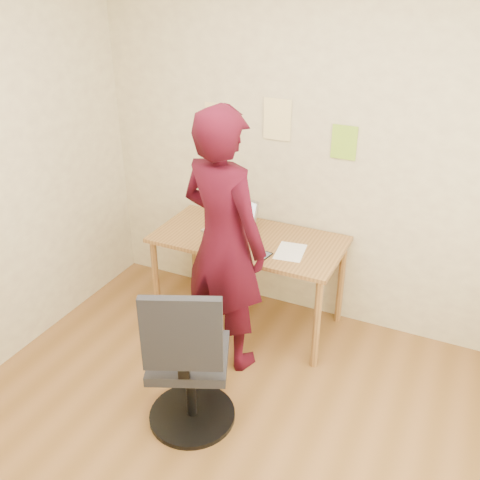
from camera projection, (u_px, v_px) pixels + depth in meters
The scene contains 10 objects.
room at pixel (201, 259), 2.42m from camera, with size 3.58×3.58×2.78m.
desk at pixel (249, 248), 4.00m from camera, with size 1.40×0.70×0.74m.
laptop at pixel (232, 224), 4.04m from camera, with size 0.40×0.37×0.24m.
paper_sheet at pixel (290, 252), 3.76m from camera, with size 0.19×0.27×0.00m, color white.
phone at pixel (265, 256), 3.70m from camera, with size 0.08×0.13×0.01m.
wall_note_left at pixel (217, 123), 4.07m from camera, with size 0.21×0.00×0.30m, color #FCE496.
wall_note_mid at pixel (277, 120), 3.85m from camera, with size 0.21×0.00×0.30m, color #FCE496.
wall_note_right at pixel (344, 142), 3.71m from camera, with size 0.18×0.00×0.24m, color #8FC82D.
office_chair at pixel (188, 369), 3.11m from camera, with size 0.60×0.61×1.04m.
person at pixel (224, 242), 3.51m from camera, with size 0.67×0.44×1.83m, color #370713.
Camera 1 is at (1.06, -1.84, 2.54)m, focal length 40.00 mm.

